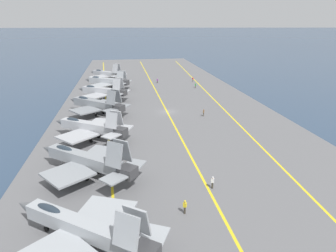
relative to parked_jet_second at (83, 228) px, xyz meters
name	(u,v)px	position (x,y,z in m)	size (l,w,h in m)	color
ground_plane	(167,113)	(44.68, -14.99, -2.70)	(2000.00, 2000.00, 0.00)	#2D425B
carrier_deck	(167,112)	(44.68, -14.99, -2.50)	(214.12, 52.54, 0.40)	slate
deck_stripe_foul_line	(224,109)	(44.68, -29.44, -2.29)	(192.71, 0.36, 0.01)	yellow
deck_stripe_centerline	(167,112)	(44.68, -14.99, -2.29)	(192.71, 0.36, 0.01)	yellow
deck_stripe_edge_line	(107,114)	(44.68, -0.55, -2.29)	(192.71, 0.36, 0.01)	yellow
parked_jet_second	(83,228)	(0.00, 0.00, 0.00)	(13.74, 16.13, 6.07)	#9EA3A8
parked_jet_third	(87,160)	(14.74, 1.03, 0.19)	(14.13, 16.00, 6.54)	gray
parked_jet_fourth	(90,127)	(28.89, 1.73, 0.20)	(13.64, 15.42, 6.13)	#A8AAAF
parked_jet_fifth	(96,104)	(44.99, 1.82, 0.24)	(13.97, 15.33, 6.56)	gray
parked_jet_sixth	(102,91)	(58.02, 0.97, 0.45)	(12.87, 15.00, 6.68)	#A8AAAF
parked_jet_seventh	(107,81)	(73.31, 0.35, 0.24)	(13.93, 15.81, 6.15)	#9EA3A8
parked_jet_eighth	(106,74)	(88.00, 1.04, 0.24)	(13.89, 14.30, 6.52)	#A8AAAF
crew_white_vest	(213,182)	(8.66, -15.57, -1.33)	(0.39, 0.45, 1.77)	#383328
crew_green_vest	(195,85)	(70.05, -28.37, -1.34)	(0.38, 0.45, 1.75)	#4C473D
crew_purple_vest	(157,81)	(80.16, -16.97, -1.36)	(0.41, 0.46, 1.72)	#383328
crew_brown_vest	(204,112)	(39.70, -22.84, -1.37)	(0.45, 0.39, 1.70)	#4C473D
crew_yellow_vest	(185,206)	(3.83, -10.82, -1.32)	(0.43, 0.46, 1.78)	#383328
crew_red_vest	(193,79)	(81.01, -30.12, -1.37)	(0.46, 0.40, 1.70)	#4C473D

